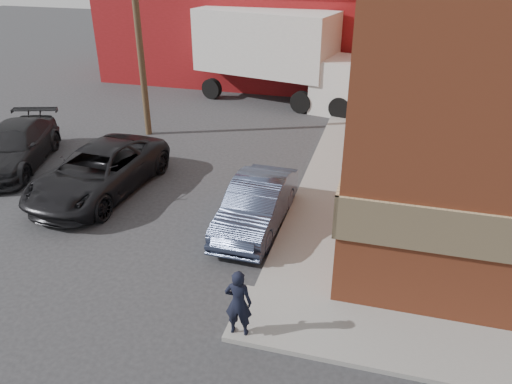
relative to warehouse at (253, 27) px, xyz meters
The scene contains 9 objects.
ground 21.07m from the warehouse, 73.30° to the right, with size 90.00×90.00×0.00m, color #28282B.
sidewalk_west 13.12m from the warehouse, 59.04° to the right, with size 1.80×18.00×0.12m, color gray.
warehouse is the anchor object (origin of this frame).
utility_pole 11.27m from the warehouse, 97.77° to the right, with size 2.00×0.26×9.00m.
man 22.40m from the warehouse, 74.94° to the right, with size 0.56×0.37×1.54m, color black.
sedan 17.95m from the warehouse, 73.88° to the right, with size 1.48×4.26×1.40m, color #313A53.
suv_a 16.54m from the warehouse, 91.81° to the right, with size 2.54×5.51×1.53m, color black.
suv_b 16.13m from the warehouse, 106.86° to the right, with size 2.08×5.11×1.48m, color black.
box_truck 5.72m from the warehouse, 60.22° to the right, with size 9.24×4.49×4.39m.
Camera 1 is at (2.27, -9.12, 7.49)m, focal length 35.00 mm.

